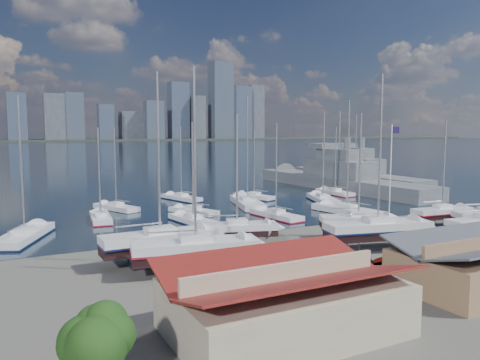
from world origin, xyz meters
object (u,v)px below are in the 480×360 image
sailboat_cradle_0 (160,240)px  car_a (363,263)px  naval_ship_west (355,176)px  flagpole (391,172)px  naval_ship_east (338,181)px

sailboat_cradle_0 → car_a: (15.29, -10.84, -1.43)m
sailboat_cradle_0 → naval_ship_west: (63.63, 46.18, -0.51)m
sailboat_cradle_0 → flagpole: bearing=-6.7°
car_a → flagpole: 16.03m
sailboat_cradle_0 → naval_ship_west: bearing=34.2°
naval_ship_west → car_a: size_ratio=10.22×
naval_ship_west → car_a: bearing=141.7°
sailboat_cradle_0 → car_a: sailboat_cradle_0 is taller
naval_ship_west → car_a: 74.76m
car_a → sailboat_cradle_0: bearing=145.9°
naval_ship_west → car_a: naval_ship_west is taller
sailboat_cradle_0 → naval_ship_east: (51.55, 37.49, -0.50)m
flagpole → naval_ship_east: bearing=58.3°
naval_ship_west → flagpole: size_ratio=3.33×
naval_ship_west → flagpole: bearing=144.9°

